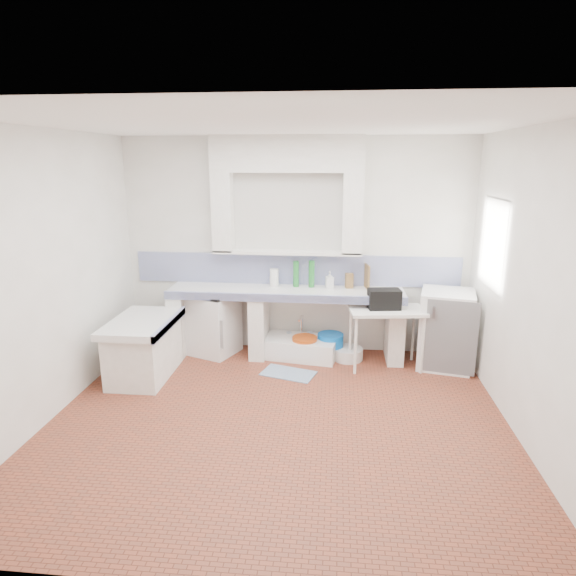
# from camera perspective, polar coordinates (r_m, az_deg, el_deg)

# --- Properties ---
(floor) EXTENTS (4.50, 4.50, 0.00)m
(floor) POSITION_cam_1_polar(r_m,az_deg,el_deg) (5.06, -1.16, -15.07)
(floor) COLOR brown
(floor) RESTS_ON ground
(ceiling) EXTENTS (4.50, 4.50, 0.00)m
(ceiling) POSITION_cam_1_polar(r_m,az_deg,el_deg) (4.41, -1.35, 18.46)
(ceiling) COLOR white
(ceiling) RESTS_ON ground
(wall_back) EXTENTS (4.50, 0.00, 4.50)m
(wall_back) POSITION_cam_1_polar(r_m,az_deg,el_deg) (6.48, 0.87, 4.78)
(wall_back) COLOR white
(wall_back) RESTS_ON ground
(wall_front) EXTENTS (4.50, 0.00, 4.50)m
(wall_front) POSITION_cam_1_polar(r_m,az_deg,el_deg) (2.66, -6.47, -9.94)
(wall_front) COLOR white
(wall_front) RESTS_ON ground
(wall_left) EXTENTS (0.00, 4.50, 4.50)m
(wall_left) POSITION_cam_1_polar(r_m,az_deg,el_deg) (5.29, -26.22, 1.04)
(wall_left) COLOR white
(wall_left) RESTS_ON ground
(wall_right) EXTENTS (0.00, 4.50, 4.50)m
(wall_right) POSITION_cam_1_polar(r_m,az_deg,el_deg) (4.82, 26.38, -0.18)
(wall_right) COLOR white
(wall_right) RESTS_ON ground
(alcove_mass) EXTENTS (1.90, 0.25, 0.45)m
(alcove_mass) POSITION_cam_1_polar(r_m,az_deg,el_deg) (6.27, -0.13, 15.24)
(alcove_mass) COLOR white
(alcove_mass) RESTS_ON ground
(window_frame) EXTENTS (0.35, 0.86, 1.06)m
(window_frame) POSITION_cam_1_polar(r_m,az_deg,el_deg) (5.95, 24.23, 4.57)
(window_frame) COLOR #381F11
(window_frame) RESTS_ON ground
(lace_valance) EXTENTS (0.01, 0.84, 0.24)m
(lace_valance) POSITION_cam_1_polar(r_m,az_deg,el_deg) (5.86, 23.26, 8.30)
(lace_valance) COLOR white
(lace_valance) RESTS_ON ground
(counter_slab) EXTENTS (3.00, 0.60, 0.08)m
(counter_slab) POSITION_cam_1_polar(r_m,az_deg,el_deg) (6.31, -0.28, -0.50)
(counter_slab) COLOR white
(counter_slab) RESTS_ON ground
(counter_lip) EXTENTS (3.00, 0.04, 0.10)m
(counter_lip) POSITION_cam_1_polar(r_m,az_deg,el_deg) (6.05, -0.55, -1.18)
(counter_lip) COLOR navy
(counter_lip) RESTS_ON ground
(counter_pier_left) EXTENTS (0.20, 0.55, 0.82)m
(counter_pier_left) POSITION_cam_1_polar(r_m,az_deg,el_deg) (6.73, -12.24, -3.88)
(counter_pier_left) COLOR white
(counter_pier_left) RESTS_ON ground
(counter_pier_mid) EXTENTS (0.20, 0.55, 0.82)m
(counter_pier_mid) POSITION_cam_1_polar(r_m,az_deg,el_deg) (6.49, -3.36, -4.26)
(counter_pier_mid) COLOR white
(counter_pier_mid) RESTS_ON ground
(counter_pier_right) EXTENTS (0.20, 0.55, 0.82)m
(counter_pier_right) POSITION_cam_1_polar(r_m,az_deg,el_deg) (6.46, 12.22, -4.66)
(counter_pier_right) COLOR white
(counter_pier_right) RESTS_ON ground
(peninsula_top) EXTENTS (0.70, 1.10, 0.08)m
(peninsula_top) POSITION_cam_1_polar(r_m,az_deg,el_deg) (6.01, -16.50, -3.90)
(peninsula_top) COLOR white
(peninsula_top) RESTS_ON ground
(peninsula_base) EXTENTS (0.60, 1.00, 0.62)m
(peninsula_base) POSITION_cam_1_polar(r_m,az_deg,el_deg) (6.12, -16.26, -7.01)
(peninsula_base) COLOR white
(peninsula_base) RESTS_ON ground
(peninsula_lip) EXTENTS (0.04, 1.10, 0.10)m
(peninsula_lip) POSITION_cam_1_polar(r_m,az_deg,el_deg) (5.89, -13.51, -4.06)
(peninsula_lip) COLOR navy
(peninsula_lip) RESTS_ON ground
(backsplash) EXTENTS (4.27, 0.03, 0.40)m
(backsplash) POSITION_cam_1_polar(r_m,az_deg,el_deg) (6.52, 0.85, 2.16)
(backsplash) COLOR navy
(backsplash) RESTS_ON ground
(stove) EXTENTS (0.72, 0.71, 0.80)m
(stove) POSITION_cam_1_polar(r_m,az_deg,el_deg) (6.62, -8.61, -4.13)
(stove) COLOR white
(stove) RESTS_ON ground
(sink) EXTENTS (1.01, 0.65, 0.23)m
(sink) POSITION_cam_1_polar(r_m,az_deg,el_deg) (6.51, 1.43, -6.97)
(sink) COLOR white
(sink) RESTS_ON ground
(side_table) EXTENTS (0.96, 0.61, 0.04)m
(side_table) POSITION_cam_1_polar(r_m,az_deg,el_deg) (6.22, 11.18, -5.70)
(side_table) COLOR white
(side_table) RESTS_ON ground
(fridge) EXTENTS (0.74, 0.74, 0.96)m
(fridge) POSITION_cam_1_polar(r_m,az_deg,el_deg) (6.41, 17.73, -4.54)
(fridge) COLOR white
(fridge) RESTS_ON ground
(bucket_red) EXTENTS (0.33, 0.33, 0.25)m
(bucket_red) POSITION_cam_1_polar(r_m,az_deg,el_deg) (6.55, -0.80, -6.68)
(bucket_red) COLOR #C7411D
(bucket_red) RESTS_ON ground
(bucket_orange) EXTENTS (0.34, 0.34, 0.30)m
(bucket_orange) POSITION_cam_1_polar(r_m,az_deg,el_deg) (6.42, 1.92, -6.94)
(bucket_orange) COLOR #BF460E
(bucket_orange) RESTS_ON ground
(bucket_blue) EXTENTS (0.41, 0.41, 0.31)m
(bucket_blue) POSITION_cam_1_polar(r_m,az_deg,el_deg) (6.50, 4.90, -6.62)
(bucket_blue) COLOR blue
(bucket_blue) RESTS_ON ground
(basin_white) EXTENTS (0.51, 0.51, 0.15)m
(basin_white) POSITION_cam_1_polar(r_m,az_deg,el_deg) (6.48, 6.93, -7.52)
(basin_white) COLOR white
(basin_white) RESTS_ON ground
(water_bottle_a) EXTENTS (0.08, 0.08, 0.27)m
(water_bottle_a) POSITION_cam_1_polar(r_m,az_deg,el_deg) (6.68, 0.13, -6.20)
(water_bottle_a) COLOR silver
(water_bottle_a) RESTS_ON ground
(water_bottle_b) EXTENTS (0.10, 0.10, 0.28)m
(water_bottle_b) POSITION_cam_1_polar(r_m,az_deg,el_deg) (6.66, 2.50, -6.22)
(water_bottle_b) COLOR silver
(water_bottle_b) RESTS_ON ground
(black_bag) EXTENTS (0.41, 0.27, 0.24)m
(black_bag) POSITION_cam_1_polar(r_m,az_deg,el_deg) (6.08, 11.05, -1.26)
(black_bag) COLOR black
(black_bag) RESTS_ON side_table
(green_bottle_a) EXTENTS (0.08, 0.08, 0.34)m
(green_bottle_a) POSITION_cam_1_polar(r_m,az_deg,el_deg) (6.40, 0.93, 1.63)
(green_bottle_a) COLOR #20792D
(green_bottle_a) RESTS_ON counter_slab
(green_bottle_b) EXTENTS (0.09, 0.09, 0.35)m
(green_bottle_b) POSITION_cam_1_polar(r_m,az_deg,el_deg) (6.38, 2.74, 1.63)
(green_bottle_b) COLOR #20792D
(green_bottle_b) RESTS_ON counter_slab
(knife_block) EXTENTS (0.11, 0.10, 0.19)m
(knife_block) POSITION_cam_1_polar(r_m,az_deg,el_deg) (6.40, 7.08, 0.85)
(knife_block) COLOR olive
(knife_block) RESTS_ON counter_slab
(cutting_board) EXTENTS (0.06, 0.23, 0.31)m
(cutting_board) POSITION_cam_1_polar(r_m,az_deg,el_deg) (6.39, 9.10, 1.31)
(cutting_board) COLOR olive
(cutting_board) RESTS_ON counter_slab
(paper_towel) EXTENTS (0.14, 0.14, 0.23)m
(paper_towel) POSITION_cam_1_polar(r_m,az_deg,el_deg) (6.44, -1.60, 1.22)
(paper_towel) COLOR white
(paper_towel) RESTS_ON counter_slab
(soap_bottle) EXTENTS (0.11, 0.12, 0.21)m
(soap_bottle) POSITION_cam_1_polar(r_m,az_deg,el_deg) (6.39, 4.83, 0.99)
(soap_bottle) COLOR white
(soap_bottle) RESTS_ON counter_slab
(rug) EXTENTS (0.70, 0.53, 0.01)m
(rug) POSITION_cam_1_polar(r_m,az_deg,el_deg) (6.04, 0.04, -9.82)
(rug) COLOR #305384
(rug) RESTS_ON ground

